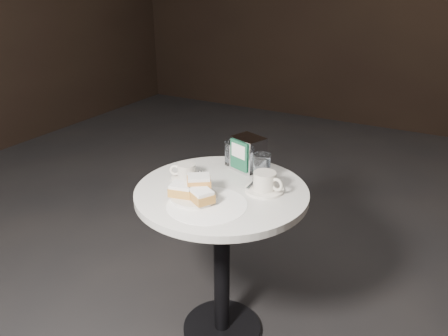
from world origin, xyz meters
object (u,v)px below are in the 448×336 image
at_px(beignet_plate, 194,192).
at_px(water_glass_left, 232,153).
at_px(coffee_cup_left, 186,173).
at_px(coffee_cup_right, 265,183).
at_px(cafe_table, 222,231).
at_px(napkin_dispenser, 248,154).
at_px(water_glass_right, 262,168).

relative_size(beignet_plate, water_glass_left, 1.88).
bearing_deg(coffee_cup_left, water_glass_left, 46.37).
distance_m(coffee_cup_left, coffee_cup_right, 0.34).
relative_size(beignet_plate, coffee_cup_left, 1.18).
bearing_deg(water_glass_left, coffee_cup_left, -111.31).
bearing_deg(water_glass_left, cafe_table, -71.14).
bearing_deg(cafe_table, napkin_dispenser, 88.22).
relative_size(cafe_table, coffee_cup_right, 4.05).
distance_m(cafe_table, coffee_cup_left, 0.29).
height_order(coffee_cup_right, napkin_dispenser, napkin_dispenser).
relative_size(coffee_cup_right, water_glass_right, 1.57).
bearing_deg(water_glass_left, coffee_cup_right, -36.48).
relative_size(cafe_table, napkin_dispenser, 4.71).
bearing_deg(water_glass_right, napkin_dispenser, 145.46).
height_order(coffee_cup_left, coffee_cup_right, coffee_cup_right).
distance_m(coffee_cup_right, water_glass_right, 0.11).
bearing_deg(water_glass_left, beignet_plate, -84.62).
bearing_deg(cafe_table, water_glass_left, 108.86).
relative_size(beignet_plate, napkin_dispenser, 1.28).
relative_size(cafe_table, water_glass_right, 6.36).
bearing_deg(water_glass_left, water_glass_right, -26.22).
bearing_deg(coffee_cup_right, coffee_cup_left, -158.69).
xyz_separation_m(beignet_plate, coffee_cup_left, (-0.13, 0.14, -0.00)).
xyz_separation_m(cafe_table, coffee_cup_left, (-0.18, 0.01, 0.23)).
bearing_deg(beignet_plate, water_glass_left, 95.38).
height_order(coffee_cup_right, water_glass_left, water_glass_left).
bearing_deg(coffee_cup_left, water_glass_right, 4.73).
distance_m(coffee_cup_right, napkin_dispenser, 0.22).
height_order(cafe_table, coffee_cup_left, coffee_cup_left).
height_order(coffee_cup_left, water_glass_right, water_glass_right).
bearing_deg(coffee_cup_right, water_glass_left, 155.29).
bearing_deg(napkin_dispenser, water_glass_left, -175.68).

